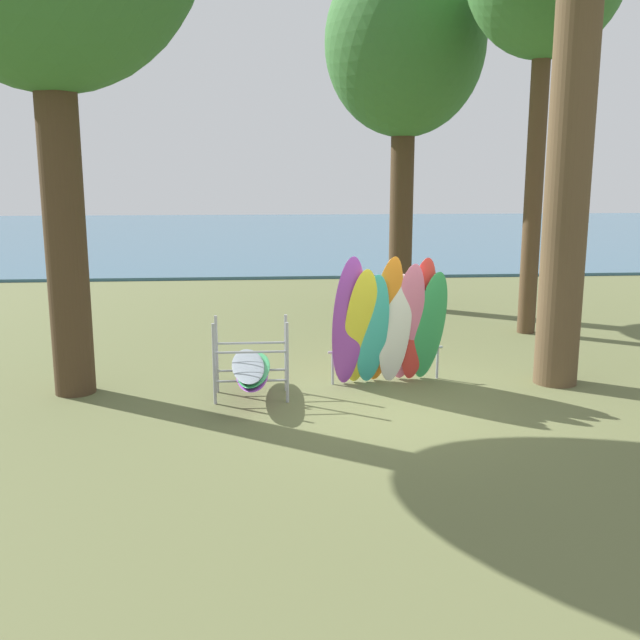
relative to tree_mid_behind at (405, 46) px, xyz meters
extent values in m
plane|color=#60663D|center=(-1.68, -7.90, -6.47)|extent=(80.00, 80.00, 0.00)
cube|color=#38607A|center=(-1.68, 23.26, -6.42)|extent=(80.00, 36.00, 0.10)
cylinder|color=#42301E|center=(-6.56, -7.03, -3.56)|extent=(0.63, 0.63, 5.83)
cylinder|color=brown|center=(1.30, -7.11, -2.75)|extent=(0.70, 0.70, 7.45)
cylinder|color=#42301E|center=(0.00, 0.00, -3.81)|extent=(0.59, 0.59, 5.33)
ellipsoid|color=#33662D|center=(0.00, 0.00, 0.10)|extent=(3.94, 3.94, 4.53)
cylinder|color=#4C3823|center=(2.21, -3.26, -3.19)|extent=(0.38, 0.38, 6.56)
ellipsoid|color=purple|center=(-2.20, -7.24, -5.36)|extent=(0.58, 0.83, 2.22)
ellipsoid|color=yellow|center=(-2.00, -7.20, -5.46)|extent=(0.61, 0.93, 2.02)
ellipsoid|color=#38B2AD|center=(-1.81, -7.16, -5.51)|extent=(0.58, 0.82, 1.93)
ellipsoid|color=orange|center=(-1.61, -7.12, -5.37)|extent=(0.69, 0.97, 2.20)
ellipsoid|color=white|center=(-1.41, -7.09, -5.52)|extent=(0.60, 0.68, 1.91)
ellipsoid|color=pink|center=(-1.22, -7.05, -5.43)|extent=(0.59, 0.87, 2.08)
ellipsoid|color=red|center=(-1.02, -7.01, -5.39)|extent=(0.64, 0.77, 2.16)
ellipsoid|color=#339E56|center=(-0.82, -6.97, -5.51)|extent=(0.63, 0.80, 1.93)
cylinder|color=#9EA0A5|center=(-2.42, -6.91, -6.20)|extent=(0.04, 0.04, 0.55)
cylinder|color=#9EA0A5|center=(-0.61, -6.70, -6.20)|extent=(0.04, 0.04, 0.55)
cylinder|color=#9EA0A5|center=(-1.51, -6.80, -5.92)|extent=(1.98, 0.27, 0.04)
cylinder|color=#9EA0A5|center=(-4.30, -7.81, -5.85)|extent=(0.05, 0.05, 1.25)
cylinder|color=#9EA0A5|center=(-3.20, -7.81, -5.85)|extent=(0.05, 0.05, 1.25)
cylinder|color=#9EA0A5|center=(-4.30, -7.21, -5.85)|extent=(0.05, 0.05, 1.25)
cylinder|color=#9EA0A5|center=(-3.20, -7.21, -5.85)|extent=(0.05, 0.05, 1.25)
cylinder|color=#9EA0A5|center=(-3.75, -7.81, -6.12)|extent=(1.10, 0.04, 0.04)
cylinder|color=#9EA0A5|center=(-3.75, -7.81, -5.67)|extent=(1.10, 0.04, 0.04)
cylinder|color=#9EA0A5|center=(-3.75, -7.21, -6.12)|extent=(1.10, 0.04, 0.04)
cylinder|color=#9EA0A5|center=(-3.75, -7.21, -5.67)|extent=(1.10, 0.04, 0.04)
ellipsoid|color=purple|center=(-3.74, -7.51, -6.08)|extent=(0.50, 2.10, 0.06)
ellipsoid|color=#339E56|center=(-3.71, -7.51, -6.02)|extent=(0.60, 2.12, 0.06)
ellipsoid|color=gray|center=(-3.80, -7.51, -5.96)|extent=(0.59, 2.12, 0.06)
camera|label=1|loc=(-3.55, -18.48, -3.02)|focal=40.80mm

